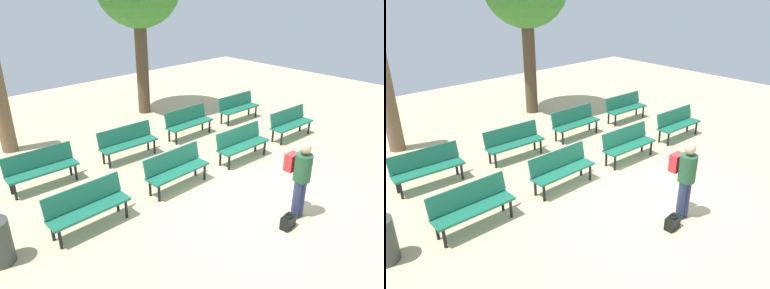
{
  "view_description": "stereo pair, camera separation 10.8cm",
  "coord_description": "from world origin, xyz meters",
  "views": [
    {
      "loc": [
        -5.89,
        -4.09,
        4.4
      ],
      "look_at": [
        0.0,
        2.24,
        0.55
      ],
      "focal_mm": 34.21,
      "sensor_mm": 36.0,
      "label": 1
    },
    {
      "loc": [
        -5.81,
        -4.17,
        4.4
      ],
      "look_at": [
        0.0,
        2.24,
        0.55
      ],
      "focal_mm": 34.21,
      "sensor_mm": 36.0,
      "label": 2
    }
  ],
  "objects": [
    {
      "name": "bench_r1_c0",
      "position": [
        -3.34,
        3.78,
        0.5
      ],
      "size": [
        1.62,
        0.55,
        0.87
      ],
      "rotation": [
        0.0,
        0.0,
        -0.04
      ],
      "color": "#19664C",
      "rests_on": "ground_plane"
    },
    {
      "name": "tree_1",
      "position": [
        -3.24,
        6.38,
        1.44
      ],
      "size": [
        0.42,
        0.42,
        2.89
      ],
      "color": "brown",
      "rests_on": "ground_plane"
    },
    {
      "name": "bench_r0_c0",
      "position": [
        -3.33,
        1.6,
        0.5
      ],
      "size": [
        1.6,
        0.49,
        0.87
      ],
      "rotation": [
        0.0,
        0.0,
        0.01
      ],
      "color": "#19664C",
      "rests_on": "ground_plane"
    },
    {
      "name": "ground_plane",
      "position": [
        0.0,
        0.0,
        0.0
      ],
      "size": [
        24.0,
        24.0,
        0.0
      ],
      "primitive_type": "plane",
      "color": "#CCB789"
    },
    {
      "name": "bench_r1_c2",
      "position": [
        1.2,
        3.71,
        0.5
      ],
      "size": [
        1.6,
        0.49,
        0.87
      ],
      "rotation": [
        0.0,
        0.0,
        0.0
      ],
      "color": "#19664C",
      "rests_on": "ground_plane"
    },
    {
      "name": "handbag",
      "position": [
        -0.52,
        -1.06,
        0.13
      ],
      "size": [
        0.33,
        0.2,
        0.29
      ],
      "color": "black",
      "rests_on": "ground_plane"
    },
    {
      "name": "bench_r1_c1",
      "position": [
        -1.03,
        3.69,
        0.5
      ],
      "size": [
        1.62,
        0.55,
        0.87
      ],
      "rotation": [
        0.0,
        0.0,
        -0.05
      ],
      "color": "#19664C",
      "rests_on": "ground_plane"
    },
    {
      "name": "bench_r0_c1",
      "position": [
        -1.07,
        1.63,
        0.5
      ],
      "size": [
        1.6,
        0.49,
        0.87
      ],
      "rotation": [
        0.0,
        0.0,
        0.01
      ],
      "color": "#19664C",
      "rests_on": "ground_plane"
    },
    {
      "name": "bench_r0_c2",
      "position": [
        1.15,
        1.54,
        0.5
      ],
      "size": [
        1.62,
        0.55,
        0.87
      ],
      "rotation": [
        0.0,
        0.0,
        -0.04
      ],
      "color": "#19664C",
      "rests_on": "ground_plane"
    },
    {
      "name": "bench_r1_c3",
      "position": [
        3.46,
        3.64,
        0.5
      ],
      "size": [
        1.62,
        0.54,
        0.87
      ],
      "rotation": [
        0.0,
        0.0,
        -0.03
      ],
      "color": "#19664C",
      "rests_on": "ground_plane"
    },
    {
      "name": "bench_r0_c3",
      "position": [
        3.44,
        1.53,
        0.5
      ],
      "size": [
        1.62,
        0.55,
        0.87
      ],
      "rotation": [
        0.0,
        0.0,
        -0.04
      ],
      "color": "#19664C",
      "rests_on": "ground_plane"
    },
    {
      "name": "visitor_with_backpack",
      "position": [
        -0.06,
        -0.93,
        0.94
      ],
      "size": [
        0.35,
        0.53,
        1.65
      ],
      "rotation": [
        0.0,
        0.0,
        3.11
      ],
      "color": "navy",
      "rests_on": "ground_plane"
    }
  ]
}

